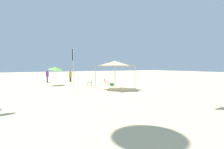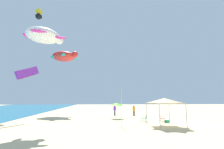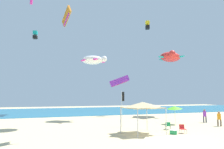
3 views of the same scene
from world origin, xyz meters
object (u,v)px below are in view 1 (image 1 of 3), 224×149
Objects in this scene: folding_chair_right_of_tent at (90,82)px; cooler_box at (112,84)px; person_kite_handler at (70,75)px; canopy_tent at (115,64)px; folding_chair_near_cooler at (106,81)px; person_watching_sky at (47,75)px; beach_umbrella at (55,69)px; banner_flag at (73,65)px.

folding_chair_right_of_tent is 2.73m from cooler_box.
folding_chair_right_of_tent is 0.46× the size of person_kite_handler.
canopy_tent is 4.50m from folding_chair_right_of_tent.
canopy_tent is at bearing -175.36° from folding_chair_near_cooler.
person_watching_sky is (8.16, 5.61, 0.60)m from folding_chair_near_cooler.
beach_umbrella is at bearing -173.61° from person_kite_handler.
beach_umbrella is at bearing 52.29° from cooler_box.
beach_umbrella is 6.72m from folding_chair_near_cooler.
canopy_tent is at bearing -138.87° from person_watching_sky.
person_kite_handler is (7.21, 2.34, 0.56)m from folding_chair_near_cooler.
person_watching_sky reaches higher than person_kite_handler.
canopy_tent is 4.50m from folding_chair_near_cooler.
person_watching_sky is at bearing 120.21° from person_kite_handler.
cooler_box is at bearing 95.00° from folding_chair_right_of_tent.
folding_chair_right_of_tent is 5.58m from banner_flag.
person_watching_sky is at bearing 31.87° from cooler_box.
canopy_tent reaches higher than person_watching_sky.
folding_chair_right_of_tent is 8.94m from person_watching_sky.
banner_flag is at bearing 92.00° from canopy_tent.
folding_chair_near_cooler is 0.45× the size of person_watching_sky.
banner_flag is 2.38× the size of person_kite_handler.
canopy_tent is 3.79m from cooler_box.
person_kite_handler is (8.42, 2.55, 0.83)m from cooler_box.
canopy_tent is at bearing 48.43° from folding_chair_right_of_tent.
person_kite_handler is (7.32, 0.07, 0.56)m from folding_chair_right_of_tent.
folding_chair_right_of_tent is at bearing -135.45° from beach_umbrella.
banner_flag is 2.30× the size of person_watching_sky.
person_kite_handler reaches higher than cooler_box.
person_watching_sky is (0.95, 3.27, 0.03)m from person_kite_handler.
folding_chair_near_cooler is 1.00× the size of folding_chair_right_of_tent.
canopy_tent is 2.09× the size of person_kite_handler.
beach_umbrella is at bearing -160.20° from person_watching_sky.
beach_umbrella is 7.27m from banner_flag.
cooler_box is 8.84m from person_kite_handler.
folding_chair_near_cooler is at bearing -55.46° from banner_flag.
folding_chair_right_of_tent is 0.19× the size of banner_flag.
person_watching_sky is (11.95, 4.64, -1.64)m from canopy_tent.
person_kite_handler reaches higher than folding_chair_right_of_tent.
canopy_tent reaches higher than person_kite_handler.
beach_umbrella is 5.22m from person_kite_handler.
banner_flag is at bearing -160.75° from person_watching_sky.
person_kite_handler is at bearing -16.99° from banner_flag.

